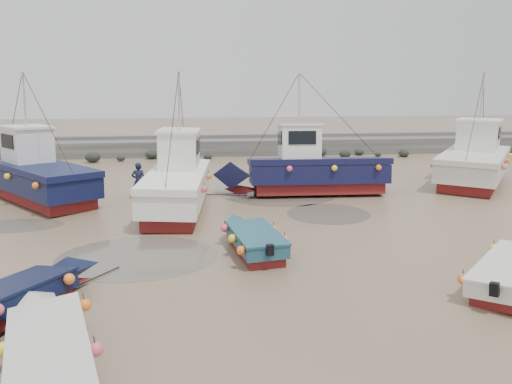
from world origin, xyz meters
TOP-DOWN VIEW (x-y plane):
  - ground at (0.00, 0.00)m, footprint 120.00×120.00m
  - seawall at (0.05, 21.99)m, footprint 60.00×4.92m
  - puddle_a at (-3.58, -0.79)m, footprint 5.50×5.50m
  - puddle_b at (4.26, 3.95)m, footprint 3.74×3.74m
  - puddle_c at (-9.15, 3.48)m, footprint 4.06×4.06m
  - puddle_d at (2.71, 9.36)m, footprint 6.87×6.87m
  - dinghy_0 at (-4.52, -7.38)m, footprint 2.94×6.35m
  - dinghy_1 at (-6.23, -4.93)m, footprint 4.28×5.58m
  - dinghy_2 at (0.40, -0.61)m, footprint 2.24×5.40m
  - cabin_boat_0 at (-9.76, 8.24)m, footprint 8.18×9.13m
  - cabin_boat_1 at (-2.46, 5.57)m, footprint 3.33×10.42m
  - cabin_boat_2 at (4.06, 7.92)m, footprint 10.37×3.27m
  - cabin_boat_3 at (14.37, 9.75)m, footprint 7.66×9.50m
  - person at (-4.48, 7.52)m, footprint 0.70×0.46m

SIDE VIEW (x-z plane):
  - ground at x=0.00m, z-range 0.00..0.00m
  - person at x=-4.48m, z-range -0.95..0.95m
  - puddle_a at x=-3.58m, z-range 0.00..0.01m
  - puddle_b at x=4.26m, z-range 0.00..0.01m
  - puddle_c at x=-9.15m, z-range 0.00..0.01m
  - puddle_d at x=2.71m, z-range 0.00..0.01m
  - dinghy_0 at x=-4.52m, z-range -0.17..1.25m
  - dinghy_1 at x=-6.23m, z-range -0.17..1.25m
  - dinghy_2 at x=0.40m, z-range -0.15..1.27m
  - seawall at x=0.05m, z-range -0.12..1.38m
  - cabin_boat_0 at x=-9.76m, z-range -1.80..4.42m
  - cabin_boat_3 at x=14.37m, z-range -1.79..4.43m
  - cabin_boat_1 at x=-2.46m, z-range -1.78..4.44m
  - cabin_boat_2 at x=4.06m, z-range -1.78..4.44m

